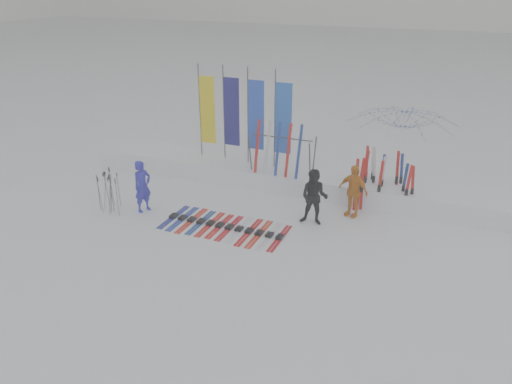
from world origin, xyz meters
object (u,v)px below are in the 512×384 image
at_px(person_blue, 143,186).
at_px(person_yellow, 353,191).
at_px(person_black, 314,197).
at_px(ski_row, 225,226).
at_px(ski_rack, 282,150).
at_px(tent_canopy, 399,154).

height_order(person_blue, person_yellow, same).
height_order(person_blue, person_black, person_black).
distance_m(person_blue, person_yellow, 6.12).
relative_size(ski_row, ski_rack, 1.69).
xyz_separation_m(person_yellow, ski_row, (-3.08, -2.12, -0.75)).
bearing_deg(ski_rack, ski_row, -99.83).
bearing_deg(ski_rack, tent_canopy, 11.57).
distance_m(ski_row, ski_rack, 3.43).
height_order(person_black, ski_rack, ski_rack).
distance_m(person_blue, person_black, 5.02).
bearing_deg(tent_canopy, person_black, -125.17).
relative_size(person_blue, ski_row, 0.45).
distance_m(person_yellow, ski_row, 3.81).
height_order(person_black, tent_canopy, tent_canopy).
bearing_deg(tent_canopy, ski_row, -136.66).
xyz_separation_m(person_blue, person_black, (4.89, 1.13, 0.02)).
bearing_deg(person_black, person_yellow, 42.80).
distance_m(person_blue, ski_rack, 4.48).
height_order(person_black, person_yellow, person_black).
relative_size(tent_canopy, ski_rack, 1.62).
bearing_deg(person_black, tent_canopy, 50.97).
bearing_deg(ski_row, person_black, 28.51).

